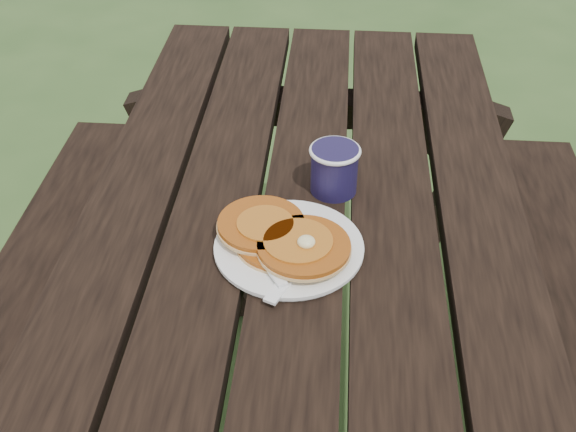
# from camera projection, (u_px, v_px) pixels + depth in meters

# --- Properties ---
(picnic_table) EXTENTS (1.36, 1.80, 0.75)m
(picnic_table) POSITION_uv_depth(u_px,v_px,m) (295.00, 425.00, 1.34)
(picnic_table) COLOR black
(picnic_table) RESTS_ON ground
(plate) EXTENTS (0.30, 0.30, 0.01)m
(plate) POSITION_uv_depth(u_px,v_px,m) (289.00, 248.00, 1.14)
(plate) COLOR white
(plate) RESTS_ON picnic_table
(pancake_stack) EXTENTS (0.21, 0.19, 0.04)m
(pancake_stack) POSITION_uv_depth(u_px,v_px,m) (283.00, 238.00, 1.13)
(pancake_stack) COLOR #A75012
(pancake_stack) RESTS_ON plate
(knife) EXTENTS (0.09, 0.17, 0.00)m
(knife) POSITION_uv_depth(u_px,v_px,m) (298.00, 265.00, 1.09)
(knife) COLOR white
(knife) RESTS_ON plate
(fork) EXTENTS (0.11, 0.15, 0.01)m
(fork) POSITION_uv_depth(u_px,v_px,m) (267.00, 263.00, 1.09)
(fork) COLOR white
(fork) RESTS_ON plate
(coffee_cup) EXTENTS (0.09, 0.09, 0.09)m
(coffee_cup) POSITION_uv_depth(u_px,v_px,m) (334.00, 167.00, 1.24)
(coffee_cup) COLOR #191337
(coffee_cup) RESTS_ON picnic_table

